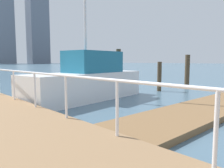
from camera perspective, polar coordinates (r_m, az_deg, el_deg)
ground_plane at (r=14.01m, az=-17.36°, el=-1.69°), size 300.00×300.00×0.00m
floating_dock at (r=9.97m, az=26.40°, el=-4.56°), size 13.48×2.00×0.18m
boardwalk_railing at (r=4.07m, az=1.36°, el=-1.91°), size 0.06×28.78×1.08m
dock_piling_0 at (r=13.49m, az=12.14°, el=1.92°), size 0.25×0.25×1.76m
dock_piling_2 at (r=11.58m, az=1.67°, el=3.03°), size 0.24×0.24×2.42m
dock_piling_4 at (r=15.75m, az=18.86°, el=3.14°), size 0.31×0.31×2.22m
moored_boat_3 at (r=10.50m, az=-6.35°, el=0.98°), size 6.36×2.81×7.72m
skyline_tower_4 at (r=162.29m, az=-26.69°, el=12.42°), size 14.10×10.24×43.44m
skyline_tower_5 at (r=163.15m, az=-18.67°, el=14.58°), size 12.99×11.10×54.01m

